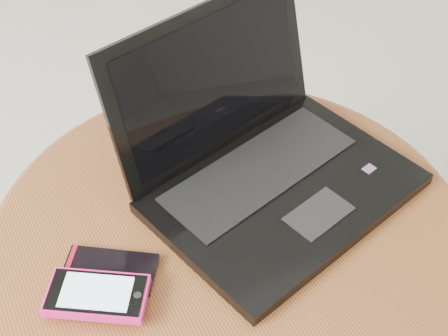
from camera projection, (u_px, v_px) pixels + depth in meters
name	position (u px, v px, depth m)	size (l,w,h in m)	color
table	(230.00, 280.00, 0.90)	(0.63, 0.63, 0.50)	brown
laptop	(263.00, 160.00, 0.86)	(0.39, 0.36, 0.22)	black
phone_black	(110.00, 270.00, 0.78)	(0.12, 0.11, 0.01)	black
phone_pink	(97.00, 295.00, 0.74)	(0.13, 0.11, 0.01)	#FF1F87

